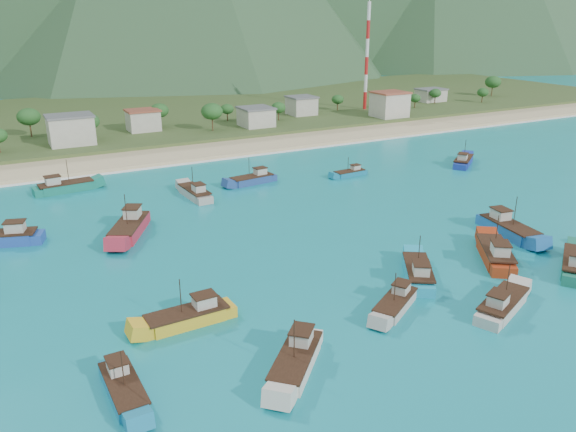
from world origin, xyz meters
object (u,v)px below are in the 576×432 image
boat_22 (130,228)px  boat_23 (189,318)px  boat_9 (502,306)px  boat_21 (396,304)px  boat_6 (463,162)px  boat_20 (418,274)px  boat_19 (296,361)px  boat_25 (508,229)px  boat_11 (65,187)px  boat_16 (124,389)px  boat_27 (576,265)px  boat_12 (495,255)px  boat_17 (2,239)px  boat_8 (253,180)px  boat_18 (195,194)px  radio_tower (367,57)px

boat_22 → boat_23: bearing=117.3°
boat_9 → boat_21: 12.67m
boat_6 → boat_20: bearing=-86.5°
boat_22 → boat_9: bearing=154.3°
boat_6 → boat_21: bearing=-87.4°
boat_19 → boat_23: 14.95m
boat_9 → boat_19: (-27.32, 1.61, 0.03)m
boat_6 → boat_25: 44.86m
boat_6 → boat_19: bearing=-91.7°
boat_11 → boat_25: size_ratio=0.95×
boat_21 → boat_22: size_ratio=0.72×
boat_16 → boat_27: boat_27 is taller
boat_12 → boat_17: boat_12 is taller
boat_11 → boat_19: (12.14, -74.12, -0.08)m
boat_21 → boat_23: bearing=38.6°
boat_19 → boat_20: size_ratio=0.93×
boat_20 → boat_27: boat_27 is taller
boat_16 → boat_22: (10.19, 40.76, 0.36)m
boat_8 → boat_23: 57.03m
boat_6 → boat_16: boat_6 is taller
boat_8 → boat_17: bearing=96.9°
boat_11 → boat_27: 92.51m
boat_18 → boat_21: size_ratio=1.16×
boat_8 → boat_18: bearing=96.7°
boat_9 → radio_tower: bearing=128.2°
boat_11 → boat_16: size_ratio=1.26×
boat_6 → boat_17: (-98.46, -2.32, 0.13)m
boat_19 → boat_25: boat_25 is taller
boat_8 → boat_19: boat_19 is taller
boat_16 → boat_19: (16.34, -3.93, 0.16)m
boat_17 → boat_22: bearing=-87.7°
boat_8 → boat_20: 51.73m
boat_18 → boat_20: 50.49m
boat_12 → boat_20: boat_12 is taller
boat_23 → radio_tower: bearing=-45.2°
boat_11 → boat_20: boat_11 is taller
boat_17 → boat_25: (72.37, -34.18, 0.03)m
radio_tower → boat_12: bearing=-116.9°
radio_tower → boat_8: radio_tower is taller
boat_19 → boat_23: size_ratio=0.93×
boat_17 → boat_23: 40.60m
boat_6 → boat_25: (-26.09, -36.49, 0.16)m
boat_9 → boat_22: (-33.47, 46.31, 0.23)m
boat_11 → boat_23: bearing=-0.5°
boat_17 → boat_23: size_ratio=1.15×
boat_16 → boat_18: bearing=-116.9°
boat_11 → boat_17: size_ratio=0.97×
radio_tower → boat_9: (-68.42, -124.53, -18.85)m
boat_11 → boat_16: boat_11 is taller
boat_6 → boat_9: boat_6 is taller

